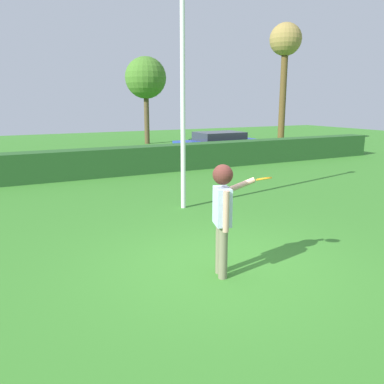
{
  "coord_description": "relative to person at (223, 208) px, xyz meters",
  "views": [
    {
      "loc": [
        -3.34,
        -5.22,
        2.69
      ],
      "look_at": [
        -0.24,
        0.75,
        1.15
      ],
      "focal_mm": 37.16,
      "sensor_mm": 36.0,
      "label": 1
    }
  ],
  "objects": [
    {
      "name": "ground_plane",
      "position": [
        0.23,
        0.26,
        -1.11
      ],
      "size": [
        60.0,
        60.0,
        0.0
      ],
      "primitive_type": "plane",
      "color": "#387D29"
    },
    {
      "name": "person",
      "position": [
        0.0,
        0.0,
        0.0
      ],
      "size": [
        0.81,
        0.54,
        1.77
      ],
      "color": "#767358",
      "rests_on": "ground"
    },
    {
      "name": "frisbee",
      "position": [
        0.69,
        -0.09,
        0.4
      ],
      "size": [
        0.25,
        0.24,
        0.09
      ],
      "color": "orange"
    },
    {
      "name": "lamppost",
      "position": [
        1.27,
        3.95,
        2.19
      ],
      "size": [
        0.24,
        0.24,
        5.97
      ],
      "color": "silver",
      "rests_on": "ground"
    },
    {
      "name": "hedge_row",
      "position": [
        0.23,
        9.31,
        -0.6
      ],
      "size": [
        27.35,
        0.9,
        1.01
      ],
      "primitive_type": "cube",
      "color": "#285726",
      "rests_on": "ground"
    },
    {
      "name": "parked_car_blue",
      "position": [
        6.91,
        11.48,
        -0.42
      ],
      "size": [
        4.2,
        1.8,
        1.25
      ],
      "color": "#263FA5",
      "rests_on": "ground"
    },
    {
      "name": "birch_tree",
      "position": [
        6.21,
        19.3,
        2.97
      ],
      "size": [
        2.58,
        2.58,
        5.42
      ],
      "color": "brown",
      "rests_on": "ground"
    },
    {
      "name": "bare_elm_tree",
      "position": [
        13.79,
        15.2,
        4.88
      ],
      "size": [
        1.96,
        1.96,
        7.36
      ],
      "color": "brown",
      "rests_on": "ground"
    }
  ]
}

